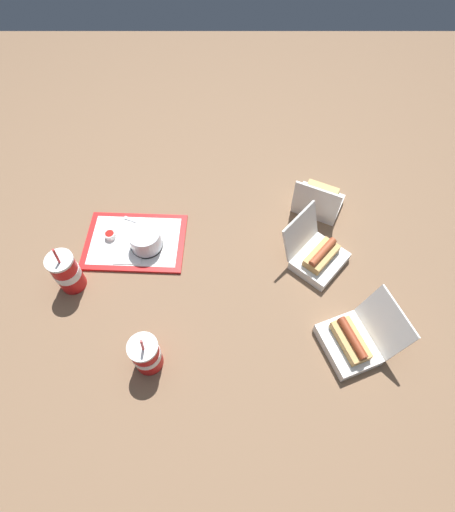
{
  "coord_description": "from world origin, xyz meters",
  "views": [
    {
      "loc": [
        0.04,
        -0.74,
        1.23
      ],
      "look_at": [
        0.04,
        0.02,
        0.05
      ],
      "focal_mm": 28.0,
      "sensor_mm": 36.0,
      "label": 1
    }
  ],
  "objects_px": {
    "clamshell_sandwich_left": "(318,201)",
    "soda_cup_corner": "(146,355)",
    "food_tray": "(135,242)",
    "plastic_fork": "(137,222)",
    "clamshell_hotdog_back": "(353,341)",
    "clamshell_hotdog_corner": "(318,256)",
    "cake_container": "(145,240)",
    "ketchup_cup": "(110,235)",
    "soda_cup_back": "(67,272)"
  },
  "relations": [
    {
      "from": "clamshell_sandwich_left",
      "to": "soda_cup_corner",
      "type": "distance_m",
      "value": 0.86
    },
    {
      "from": "food_tray",
      "to": "plastic_fork",
      "type": "height_order",
      "value": "plastic_fork"
    },
    {
      "from": "clamshell_hotdog_back",
      "to": "clamshell_hotdog_corner",
      "type": "height_order",
      "value": "clamshell_hotdog_corner"
    },
    {
      "from": "cake_container",
      "to": "ketchup_cup",
      "type": "distance_m",
      "value": 0.15
    },
    {
      "from": "ketchup_cup",
      "to": "clamshell_hotdog_back",
      "type": "height_order",
      "value": "clamshell_hotdog_back"
    },
    {
      "from": "ketchup_cup",
      "to": "soda_cup_back",
      "type": "distance_m",
      "value": 0.23
    },
    {
      "from": "clamshell_hotdog_back",
      "to": "clamshell_hotdog_corner",
      "type": "bearing_deg",
      "value": 102.77
    },
    {
      "from": "clamshell_sandwich_left",
      "to": "soda_cup_back",
      "type": "xyz_separation_m",
      "value": [
        -0.89,
        -0.35,
        0.04
      ]
    },
    {
      "from": "cake_container",
      "to": "clamshell_hotdog_corner",
      "type": "bearing_deg",
      "value": -5.83
    },
    {
      "from": "ketchup_cup",
      "to": "plastic_fork",
      "type": "bearing_deg",
      "value": 38.84
    },
    {
      "from": "food_tray",
      "to": "plastic_fork",
      "type": "distance_m",
      "value": 0.09
    },
    {
      "from": "food_tray",
      "to": "soda_cup_corner",
      "type": "height_order",
      "value": "soda_cup_corner"
    },
    {
      "from": "clamshell_hotdog_back",
      "to": "clamshell_sandwich_left",
      "type": "height_order",
      "value": "clamshell_sandwich_left"
    },
    {
      "from": "food_tray",
      "to": "cake_container",
      "type": "distance_m",
      "value": 0.07
    },
    {
      "from": "food_tray",
      "to": "plastic_fork",
      "type": "bearing_deg",
      "value": 91.5
    },
    {
      "from": "plastic_fork",
      "to": "soda_cup_corner",
      "type": "distance_m",
      "value": 0.56
    },
    {
      "from": "plastic_fork",
      "to": "soda_cup_corner",
      "type": "bearing_deg",
      "value": -57.44
    },
    {
      "from": "food_tray",
      "to": "soda_cup_corner",
      "type": "relative_size",
      "value": 1.88
    },
    {
      "from": "cake_container",
      "to": "clamshell_sandwich_left",
      "type": "bearing_deg",
      "value": 16.37
    },
    {
      "from": "ketchup_cup",
      "to": "soda_cup_back",
      "type": "relative_size",
      "value": 0.18
    },
    {
      "from": "cake_container",
      "to": "soda_cup_back",
      "type": "xyz_separation_m",
      "value": [
        -0.24,
        -0.15,
        0.03
      ]
    },
    {
      "from": "soda_cup_back",
      "to": "clamshell_hotdog_corner",
      "type": "bearing_deg",
      "value": 6.06
    },
    {
      "from": "cake_container",
      "to": "clamshell_hotdog_back",
      "type": "distance_m",
      "value": 0.79
    },
    {
      "from": "food_tray",
      "to": "clamshell_hotdog_back",
      "type": "xyz_separation_m",
      "value": [
        0.74,
        -0.4,
        0.03
      ]
    },
    {
      "from": "cake_container",
      "to": "soda_cup_corner",
      "type": "distance_m",
      "value": 0.44
    },
    {
      "from": "soda_cup_back",
      "to": "soda_cup_corner",
      "type": "xyz_separation_m",
      "value": [
        0.3,
        -0.28,
        -0.01
      ]
    },
    {
      "from": "soda_cup_back",
      "to": "ketchup_cup",
      "type": "bearing_deg",
      "value": 62.45
    },
    {
      "from": "food_tray",
      "to": "cake_container",
      "type": "relative_size",
      "value": 3.22
    },
    {
      "from": "food_tray",
      "to": "soda_cup_back",
      "type": "relative_size",
      "value": 1.71
    },
    {
      "from": "clamshell_hotdog_back",
      "to": "soda_cup_back",
      "type": "xyz_separation_m",
      "value": [
        -0.93,
        0.22,
        0.04
      ]
    },
    {
      "from": "food_tray",
      "to": "soda_cup_corner",
      "type": "xyz_separation_m",
      "value": [
        0.1,
        -0.46,
        0.07
      ]
    },
    {
      "from": "food_tray",
      "to": "cake_container",
      "type": "xyz_separation_m",
      "value": [
        0.05,
        -0.02,
        0.04
      ]
    },
    {
      "from": "ketchup_cup",
      "to": "plastic_fork",
      "type": "height_order",
      "value": "ketchup_cup"
    },
    {
      "from": "cake_container",
      "to": "clamshell_hotdog_corner",
      "type": "distance_m",
      "value": 0.62
    },
    {
      "from": "clamshell_hotdog_back",
      "to": "ketchup_cup",
      "type": "bearing_deg",
      "value": 153.27
    },
    {
      "from": "ketchup_cup",
      "to": "food_tray",
      "type": "bearing_deg",
      "value": -10.01
    },
    {
      "from": "clamshell_hotdog_corner",
      "to": "soda_cup_corner",
      "type": "xyz_separation_m",
      "value": [
        -0.56,
        -0.37,
        0.03
      ]
    },
    {
      "from": "clamshell_sandwich_left",
      "to": "soda_cup_corner",
      "type": "bearing_deg",
      "value": -133.7
    },
    {
      "from": "plastic_fork",
      "to": "clamshell_sandwich_left",
      "type": "xyz_separation_m",
      "value": [
        0.7,
        0.08,
        0.03
      ]
    },
    {
      "from": "clamshell_hotdog_corner",
      "to": "ketchup_cup",
      "type": "bearing_deg",
      "value": 172.34
    },
    {
      "from": "soda_cup_back",
      "to": "soda_cup_corner",
      "type": "relative_size",
      "value": 1.1
    },
    {
      "from": "clamshell_hotdog_back",
      "to": "clamshell_sandwich_left",
      "type": "relative_size",
      "value": 1.18
    },
    {
      "from": "clamshell_sandwich_left",
      "to": "cake_container",
      "type": "bearing_deg",
      "value": -163.63
    },
    {
      "from": "cake_container",
      "to": "plastic_fork",
      "type": "bearing_deg",
      "value": 114.7
    },
    {
      "from": "clamshell_sandwich_left",
      "to": "clamshell_hotdog_corner",
      "type": "bearing_deg",
      "value": -97.45
    },
    {
      "from": "clamshell_hotdog_corner",
      "to": "soda_cup_back",
      "type": "relative_size",
      "value": 1.2
    },
    {
      "from": "ketchup_cup",
      "to": "clamshell_hotdog_back",
      "type": "bearing_deg",
      "value": -26.73
    },
    {
      "from": "clamshell_hotdog_back",
      "to": "clamshell_hotdog_corner",
      "type": "xyz_separation_m",
      "value": [
        -0.07,
        0.32,
        0.0
      ]
    },
    {
      "from": "cake_container",
      "to": "clamshell_sandwich_left",
      "type": "relative_size",
      "value": 0.53
    },
    {
      "from": "clamshell_sandwich_left",
      "to": "soda_cup_corner",
      "type": "xyz_separation_m",
      "value": [
        -0.6,
        -0.63,
        0.03
      ]
    }
  ]
}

